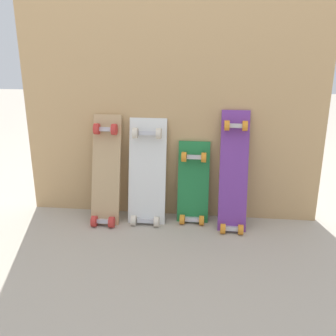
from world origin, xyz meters
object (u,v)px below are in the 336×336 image
skateboard_natural (106,175)px  skateboard_green (193,188)px  skateboard_white (147,177)px  skateboard_purple (234,177)px

skateboard_natural → skateboard_green: (0.52, 0.05, -0.08)m
skateboard_white → skateboard_green: bearing=5.2°
skateboard_natural → skateboard_green: size_ratio=1.27×
skateboard_natural → skateboard_white: bearing=5.8°
skateboard_white → skateboard_green: 0.28m
skateboard_white → skateboard_purple: size_ratio=0.92×
skateboard_white → skateboard_purple: skateboard_purple is taller
skateboard_natural → skateboard_white: 0.25m
skateboard_green → skateboard_white: bearing=-174.8°
skateboard_purple → skateboard_green: bearing=168.5°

